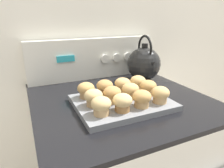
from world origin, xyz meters
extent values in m
cube|color=silver|center=(0.00, 0.74, 1.20)|extent=(8.00, 0.05, 2.40)
cube|color=black|center=(0.00, 0.37, 0.90)|extent=(0.72, 0.70, 0.02)
cube|color=silver|center=(0.00, 0.69, 1.02)|extent=(0.71, 0.05, 0.22)
cube|color=teal|center=(-0.16, 0.66, 1.03)|extent=(0.09, 0.01, 0.03)
cylinder|color=silver|center=(0.05, 0.65, 1.02)|extent=(0.05, 0.02, 0.05)
cylinder|color=silver|center=(0.12, 0.65, 1.02)|extent=(0.05, 0.02, 0.05)
cylinder|color=silver|center=(0.19, 0.65, 1.02)|extent=(0.05, 0.02, 0.05)
cylinder|color=silver|center=(0.26, 0.65, 1.02)|extent=(0.05, 0.02, 0.05)
cube|color=slate|center=(-0.03, 0.29, 0.92)|extent=(0.36, 0.28, 0.02)
cylinder|color=tan|center=(-0.14, 0.21, 0.94)|extent=(0.05, 0.05, 0.03)
ellipsoid|color=tan|center=(-0.14, 0.21, 0.97)|extent=(0.07, 0.07, 0.05)
cylinder|color=olive|center=(-0.07, 0.21, 0.94)|extent=(0.05, 0.05, 0.03)
ellipsoid|color=tan|center=(-0.07, 0.21, 0.97)|extent=(0.07, 0.07, 0.05)
cylinder|color=tan|center=(0.01, 0.21, 0.94)|extent=(0.05, 0.05, 0.03)
ellipsoid|color=tan|center=(0.01, 0.21, 0.97)|extent=(0.07, 0.07, 0.05)
cylinder|color=tan|center=(0.09, 0.21, 0.94)|extent=(0.05, 0.05, 0.03)
ellipsoid|color=tan|center=(0.09, 0.21, 0.97)|extent=(0.07, 0.07, 0.05)
cylinder|color=#A37A4C|center=(-0.14, 0.29, 0.94)|extent=(0.05, 0.05, 0.03)
ellipsoid|color=tan|center=(-0.14, 0.29, 0.97)|extent=(0.07, 0.07, 0.05)
cylinder|color=tan|center=(-0.07, 0.29, 0.94)|extent=(0.05, 0.05, 0.03)
ellipsoid|color=#B2844C|center=(-0.07, 0.29, 0.97)|extent=(0.07, 0.07, 0.05)
cylinder|color=olive|center=(0.01, 0.29, 0.94)|extent=(0.05, 0.05, 0.03)
ellipsoid|color=tan|center=(0.01, 0.29, 0.97)|extent=(0.07, 0.07, 0.05)
cylinder|color=tan|center=(0.10, 0.30, 0.94)|extent=(0.05, 0.05, 0.03)
ellipsoid|color=tan|center=(0.10, 0.30, 0.97)|extent=(0.07, 0.07, 0.05)
cylinder|color=#A37A4C|center=(-0.15, 0.37, 0.94)|extent=(0.05, 0.05, 0.03)
ellipsoid|color=tan|center=(-0.15, 0.37, 0.97)|extent=(0.07, 0.07, 0.05)
cylinder|color=olive|center=(-0.06, 0.37, 0.94)|extent=(0.05, 0.05, 0.03)
ellipsoid|color=#B2844C|center=(-0.06, 0.37, 0.97)|extent=(0.07, 0.07, 0.05)
cylinder|color=tan|center=(0.02, 0.37, 0.94)|extent=(0.05, 0.05, 0.03)
ellipsoid|color=tan|center=(0.02, 0.37, 0.97)|extent=(0.07, 0.07, 0.05)
cylinder|color=tan|center=(0.09, 0.37, 0.94)|extent=(0.05, 0.05, 0.03)
ellipsoid|color=tan|center=(0.09, 0.37, 0.97)|extent=(0.07, 0.07, 0.05)
sphere|color=black|center=(0.23, 0.53, 1.00)|extent=(0.18, 0.18, 0.18)
cylinder|color=black|center=(0.23, 0.53, 1.09)|extent=(0.03, 0.03, 0.02)
cone|color=black|center=(0.22, 0.45, 1.02)|extent=(0.04, 0.07, 0.06)
torus|color=black|center=(0.23, 0.53, 1.08)|extent=(0.02, 0.14, 0.14)
camera|label=1|loc=(-0.36, -0.34, 1.24)|focal=32.00mm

